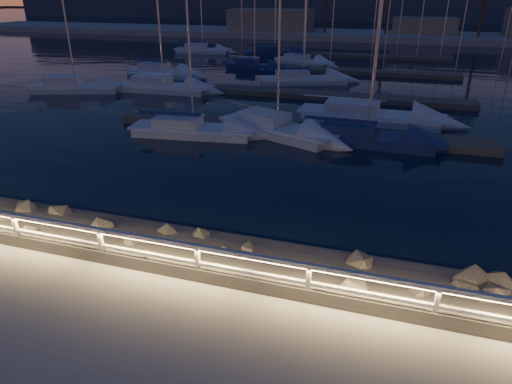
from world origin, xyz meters
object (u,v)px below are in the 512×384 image
Objects in this scene: sailboat_g at (301,79)px; sailboat_m at (201,50)px; sailboat_a at (74,86)px; sailboat_d at (366,114)px; sailboat_h at (363,136)px; sailboat_n at (273,52)px; sailboat_c at (190,128)px; sailboat_f at (161,86)px; sailboat_k at (302,60)px; sailboat_j at (161,71)px; guard_rail at (161,248)px; sailboat_b at (275,127)px; sailboat_i at (253,65)px.

sailboat_g reaches higher than sailboat_m.
sailboat_d reaches higher than sailboat_a.
sailboat_d reaches higher than sailboat_h.
sailboat_a is at bearing -133.23° from sailboat_n.
sailboat_h reaches higher than sailboat_c.
sailboat_d is 1.12× the size of sailboat_f.
sailboat_g reaches higher than sailboat_h.
sailboat_k is at bearing -25.14° from sailboat_m.
sailboat_j is 16.30m from sailboat_k.
guard_rail is at bearing -53.57° from sailboat_j.
sailboat_b is 4.91m from sailboat_c.
sailboat_i is at bearing 50.75° from sailboat_j.
sailboat_b reaches higher than guard_rail.
sailboat_g is 1.28× the size of sailboat_i.
sailboat_j is (-20.86, 15.75, 0.04)m from sailboat_h.
sailboat_m is at bearing 132.21° from sailboat_d.
sailboat_k is at bearing 122.18° from sailboat_b.
sailboat_m is (-6.88, 23.72, 0.00)m from sailboat_f.
sailboat_f reaches higher than sailboat_g.
sailboat_m is (-10.52, 10.31, 0.05)m from sailboat_i.
sailboat_f is 13.90m from sailboat_i.
guard_rail is 15.93m from sailboat_h.
sailboat_m is (-23.90, 28.07, 0.01)m from sailboat_d.
sailboat_n is (9.78, 26.19, -0.01)m from sailboat_a.
sailboat_b is at bearing 179.31° from sailboat_h.
sailboat_m is 9.79m from sailboat_n.
sailboat_a is at bearing 142.80° from sailboat_c.
sailboat_a is 25.28m from sailboat_k.
sailboat_j is at bearing -134.74° from sailboat_i.
sailboat_g is (-3.01, 31.42, -0.95)m from guard_rail.
sailboat_h is at bearing 75.49° from guard_rail.
sailboat_i is at bearing 104.26° from guard_rail.
sailboat_d is 24.38m from sailboat_k.
sailboat_f is at bearing 153.46° from sailboat_h.
sailboat_h is at bearing -29.08° from sailboat_j.
sailboat_c is (14.42, -8.26, -0.05)m from sailboat_a.
sailboat_a is 26.00m from sailboat_m.
sailboat_b is (-1.09, 15.56, -0.94)m from guard_rail.
sailboat_g reaches higher than sailboat_c.
sailboat_i is (-13.61, 22.47, 0.00)m from sailboat_h.
sailboat_k is at bearing 81.93° from sailboat_c.
sailboat_i is 0.79× the size of sailboat_n.
sailboat_n is at bearing 118.33° from sailboat_d.
sailboat_a is 20.16m from sailboat_b.
sailboat_h is 0.98× the size of sailboat_n.
sailboat_a is at bearing -94.79° from sailboat_m.
sailboat_k is at bearing 113.81° from sailboat_d.
sailboat_h reaches higher than guard_rail.
sailboat_a is 1.00× the size of sailboat_m.
sailboat_k is 15.74m from sailboat_m.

